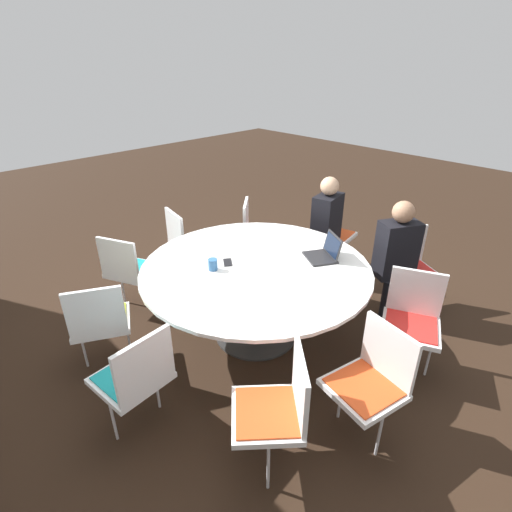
{
  "coord_description": "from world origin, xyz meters",
  "views": [
    {
      "loc": [
        -2.14,
        2.11,
        2.37
      ],
      "look_at": [
        0.0,
        0.0,
        0.83
      ],
      "focal_mm": 28.0,
      "sensor_mm": 36.0,
      "label": 1
    }
  ],
  "objects_px": {
    "person_0": "(397,252)",
    "coffee_cup": "(213,264)",
    "chair_4": "(129,267)",
    "cell_phone": "(228,262)",
    "chair_7": "(278,405)",
    "chair_8": "(372,377)",
    "chair_9": "(412,316)",
    "chair_0": "(411,264)",
    "laptop": "(325,253)",
    "chair_5": "(100,319)",
    "person_1": "(328,221)",
    "chair_1": "(329,229)",
    "chair_2": "(257,230)",
    "chair_3": "(187,239)",
    "chair_6": "(136,374)"
  },
  "relations": [
    {
      "from": "person_0",
      "to": "coffee_cup",
      "type": "xyz_separation_m",
      "value": [
        0.9,
        1.48,
        0.08
      ]
    },
    {
      "from": "chair_4",
      "to": "cell_phone",
      "type": "bearing_deg",
      "value": 2.14
    },
    {
      "from": "chair_7",
      "to": "chair_8",
      "type": "xyz_separation_m",
      "value": [
        -0.27,
        -0.6,
        0.0
      ]
    },
    {
      "from": "chair_9",
      "to": "chair_7",
      "type": "bearing_deg",
      "value": 59.8
    },
    {
      "from": "chair_0",
      "to": "cell_phone",
      "type": "xyz_separation_m",
      "value": [
        0.96,
        1.56,
        0.23
      ]
    },
    {
      "from": "chair_9",
      "to": "laptop",
      "type": "height_order",
      "value": "laptop"
    },
    {
      "from": "chair_4",
      "to": "chair_5",
      "type": "bearing_deg",
      "value": -68.05
    },
    {
      "from": "chair_8",
      "to": "cell_phone",
      "type": "relative_size",
      "value": 5.46
    },
    {
      "from": "chair_5",
      "to": "cell_phone",
      "type": "distance_m",
      "value": 1.13
    },
    {
      "from": "laptop",
      "to": "coffee_cup",
      "type": "relative_size",
      "value": 3.77
    },
    {
      "from": "chair_8",
      "to": "person_1",
      "type": "bearing_deg",
      "value": -33.32
    },
    {
      "from": "chair_1",
      "to": "cell_phone",
      "type": "xyz_separation_m",
      "value": [
        -0.13,
        1.7,
        0.23
      ]
    },
    {
      "from": "chair_2",
      "to": "chair_7",
      "type": "bearing_deg",
      "value": 6.03
    },
    {
      "from": "chair_3",
      "to": "chair_8",
      "type": "bearing_deg",
      "value": 2.26
    },
    {
      "from": "chair_5",
      "to": "chair_6",
      "type": "distance_m",
      "value": 0.75
    },
    {
      "from": "chair_6",
      "to": "person_1",
      "type": "xyz_separation_m",
      "value": [
        0.43,
        -2.64,
        0.2
      ]
    },
    {
      "from": "chair_9",
      "to": "laptop",
      "type": "distance_m",
      "value": 0.89
    },
    {
      "from": "chair_6",
      "to": "chair_8",
      "type": "relative_size",
      "value": 1.0
    },
    {
      "from": "cell_phone",
      "to": "coffee_cup",
      "type": "bearing_deg",
      "value": 92.39
    },
    {
      "from": "chair_0",
      "to": "coffee_cup",
      "type": "relative_size",
      "value": 8.53
    },
    {
      "from": "chair_7",
      "to": "person_1",
      "type": "distance_m",
      "value": 2.51
    },
    {
      "from": "chair_0",
      "to": "chair_6",
      "type": "height_order",
      "value": "same"
    },
    {
      "from": "chair_2",
      "to": "cell_phone",
      "type": "height_order",
      "value": "chair_2"
    },
    {
      "from": "chair_2",
      "to": "chair_3",
      "type": "xyz_separation_m",
      "value": [
        0.37,
        0.74,
        0.0
      ]
    },
    {
      "from": "chair_5",
      "to": "chair_7",
      "type": "relative_size",
      "value": 1.0
    },
    {
      "from": "chair_1",
      "to": "cell_phone",
      "type": "relative_size",
      "value": 5.46
    },
    {
      "from": "chair_5",
      "to": "chair_7",
      "type": "height_order",
      "value": "same"
    },
    {
      "from": "chair_1",
      "to": "chair_0",
      "type": "bearing_deg",
      "value": 72.37
    },
    {
      "from": "chair_1",
      "to": "laptop",
      "type": "distance_m",
      "value": 1.25
    },
    {
      "from": "chair_7",
      "to": "laptop",
      "type": "bearing_deg",
      "value": -21.04
    },
    {
      "from": "cell_phone",
      "to": "chair_1",
      "type": "bearing_deg",
      "value": -85.49
    },
    {
      "from": "laptop",
      "to": "chair_8",
      "type": "bearing_deg",
      "value": -8.41
    },
    {
      "from": "chair_7",
      "to": "laptop",
      "type": "height_order",
      "value": "laptop"
    },
    {
      "from": "chair_4",
      "to": "chair_5",
      "type": "height_order",
      "value": "same"
    },
    {
      "from": "chair_9",
      "to": "chair_3",
      "type": "bearing_deg",
      "value": -14.86
    },
    {
      "from": "coffee_cup",
      "to": "chair_7",
      "type": "bearing_deg",
      "value": 157.13
    },
    {
      "from": "chair_9",
      "to": "person_1",
      "type": "xyz_separation_m",
      "value": [
        1.39,
        -0.74,
        0.2
      ]
    },
    {
      "from": "person_0",
      "to": "chair_2",
      "type": "bearing_deg",
      "value": -51.27
    },
    {
      "from": "cell_phone",
      "to": "chair_9",
      "type": "bearing_deg",
      "value": -151.92
    },
    {
      "from": "chair_1",
      "to": "chair_7",
      "type": "distance_m",
      "value": 2.76
    },
    {
      "from": "chair_0",
      "to": "coffee_cup",
      "type": "height_order",
      "value": "chair_0"
    },
    {
      "from": "chair_5",
      "to": "chair_7",
      "type": "bearing_deg",
      "value": -49.08
    },
    {
      "from": "chair_9",
      "to": "chair_6",
      "type": "bearing_deg",
      "value": 38.49
    },
    {
      "from": "chair_3",
      "to": "cell_phone",
      "type": "distance_m",
      "value": 1.14
    },
    {
      "from": "chair_2",
      "to": "chair_4",
      "type": "distance_m",
      "value": 1.54
    },
    {
      "from": "chair_7",
      "to": "person_0",
      "type": "xyz_separation_m",
      "value": [
        0.33,
        -2.0,
        0.2
      ]
    },
    {
      "from": "chair_0",
      "to": "person_1",
      "type": "bearing_deg",
      "value": -55.45
    },
    {
      "from": "chair_3",
      "to": "chair_6",
      "type": "height_order",
      "value": "same"
    },
    {
      "from": "chair_4",
      "to": "chair_8",
      "type": "height_order",
      "value": "same"
    },
    {
      "from": "laptop",
      "to": "cell_phone",
      "type": "bearing_deg",
      "value": -98.39
    }
  ]
}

